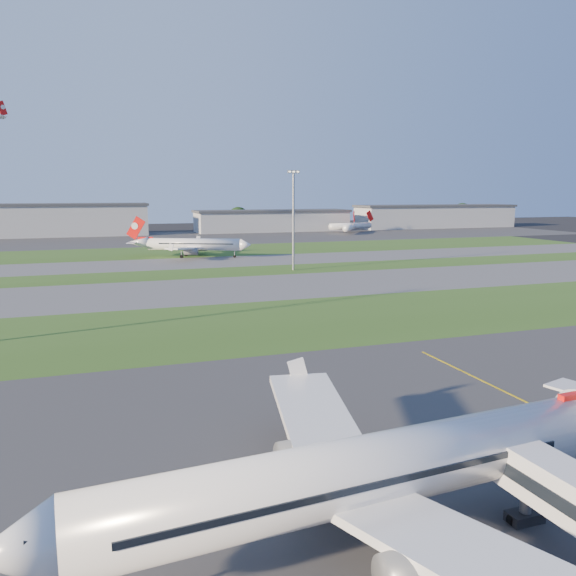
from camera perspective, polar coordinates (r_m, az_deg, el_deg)
name	(u,v)px	position (r m, az deg, el deg)	size (l,w,h in m)	color
grass_strip_a	(321,319)	(90.67, 3.37, -3.17)	(300.00, 34.00, 0.01)	#32531B
taxiway_a	(263,287)	(121.27, -2.53, 0.11)	(300.00, 32.00, 0.01)	#515154
grass_strip_b	(236,272)	(145.16, -5.31, 1.65)	(300.00, 18.00, 0.01)	#32531B
taxiway_b	(218,262)	(166.45, -7.10, 2.64)	(300.00, 26.00, 0.01)	#515154
grass_strip_c	(199,251)	(198.68, -9.06, 3.73)	(300.00, 40.00, 0.01)	#32531B
apron_far	(175,238)	(257.78, -11.37, 4.99)	(400.00, 80.00, 0.01)	#333335
airliner_parked	(374,473)	(33.82, 8.71, -18.05)	(40.39, 34.18, 12.60)	white
airliner_taxiing	(193,245)	(178.98, -9.61, 4.36)	(34.17, 29.13, 11.46)	white
mini_jet_near	(350,227)	(283.74, 6.33, 6.19)	(17.43, 24.69, 9.48)	white
mini_jet_far	(351,226)	(292.89, 6.39, 6.30)	(28.18, 9.32, 9.48)	white
light_mast_centre	(293,213)	(146.20, 0.56, 7.58)	(3.20, 0.70, 25.80)	gray
hangar_west	(70,220)	(285.29, -21.29, 6.49)	(71.40, 23.00, 15.20)	#93969A
hangar_east	(272,221)	(298.60, -1.60, 6.87)	(81.60, 23.00, 11.20)	#93969A
hangar_far_east	(435,216)	(341.83, 14.74, 7.08)	(96.90, 23.00, 13.20)	#93969A
tree_mid_west	(124,221)	(296.44, -16.33, 6.51)	(9.90, 9.90, 10.80)	black
tree_mid_east	(238,218)	(308.00, -5.07, 7.14)	(11.55, 11.55, 12.60)	black
tree_east	(364,217)	(332.20, 7.78, 7.16)	(10.45, 10.45, 11.40)	black
tree_far_east	(462,213)	(372.04, 17.27, 7.27)	(12.65, 12.65, 13.80)	black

